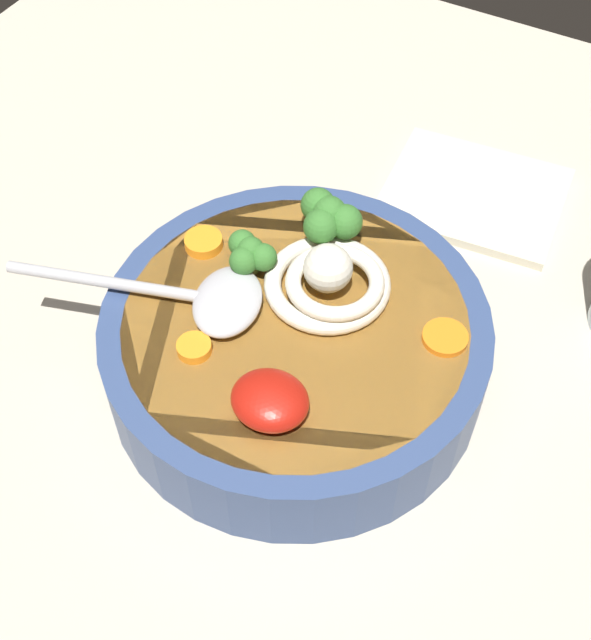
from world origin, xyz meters
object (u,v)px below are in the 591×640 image
folded_napkin (474,194)px  soup_spoon (207,298)px  noodle_pile (331,281)px  soup_bowl (296,346)px

folded_napkin → soup_spoon: bearing=-112.3°
noodle_pile → soup_spoon: (-6.47, -4.93, -0.35)cm
soup_bowl → noodle_pile: size_ratio=2.77×
soup_spoon → soup_bowl: bearing=180.0°
soup_bowl → noodle_pile: bearing=74.5°
soup_spoon → folded_napkin: (9.91, 24.13, -6.14)cm
soup_bowl → soup_spoon: bearing=-162.7°
folded_napkin → noodle_pile: bearing=-100.2°
noodle_pile → soup_spoon: noodle_pile is taller
soup_bowl → noodle_pile: noodle_pile is taller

